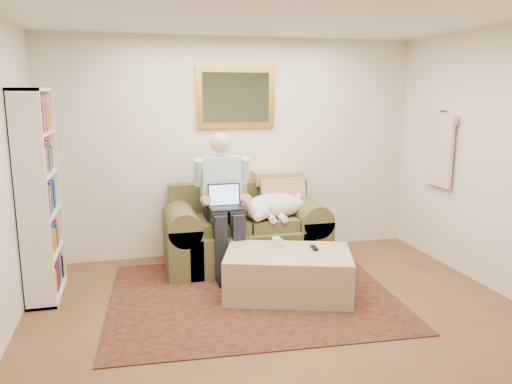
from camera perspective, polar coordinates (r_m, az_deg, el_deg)
name	(u,v)px	position (r m, az deg, el deg)	size (l,w,h in m)	color
room_shell	(290,176)	(4.01, 3.95, 1.83)	(4.51, 5.00, 2.61)	brown
rug	(252,296)	(4.98, -0.42, -11.77)	(2.73, 2.18, 0.01)	black
sofa	(245,237)	(5.79, -1.25, -5.21)	(1.82, 0.92, 1.09)	brown
seated_man	(224,204)	(5.46, -3.67, -1.34)	(0.60, 0.86, 1.53)	#8CBED8
laptop	(225,202)	(5.38, -3.54, -1.11)	(0.35, 0.28, 0.26)	black
sleeping_dog	(275,205)	(5.68, 2.15, -1.54)	(0.75, 0.47, 0.28)	white
ottoman	(288,273)	(4.95, 3.67, -9.28)	(1.20, 0.77, 0.44)	tan
coffee_mug	(276,242)	(5.01, 2.32, -5.78)	(0.08, 0.08, 0.10)	white
tv_remote	(314,248)	(5.00, 6.67, -6.37)	(0.05, 0.15, 0.02)	black
bookshelf	(39,195)	(5.17, -23.55, -0.33)	(0.28, 0.80, 2.00)	white
wall_mirror	(236,98)	(6.00, -2.32, 10.74)	(0.94, 0.04, 0.72)	gold
hanging_shirt	(439,147)	(6.09, 20.22, 4.88)	(0.06, 0.52, 0.90)	beige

